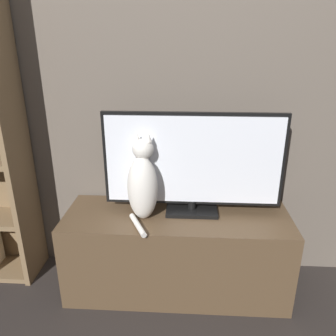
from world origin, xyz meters
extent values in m
cube|color=#60564C|center=(0.00, 1.22, 1.30)|extent=(4.80, 0.05, 2.60)
cube|color=brown|center=(0.00, 0.96, 0.24)|extent=(1.24, 0.43, 0.48)
cube|color=black|center=(0.08, 1.01, 0.49)|extent=(0.28, 0.17, 0.02)
cylinder|color=black|center=(0.08, 1.01, 0.53)|extent=(0.04, 0.04, 0.05)
cube|color=black|center=(0.08, 1.02, 0.79)|extent=(0.96, 0.02, 0.51)
cube|color=white|center=(0.08, 1.00, 0.79)|extent=(0.92, 0.01, 0.47)
ellipsoid|color=silver|center=(-0.18, 0.92, 0.66)|extent=(0.18, 0.17, 0.35)
ellipsoid|color=black|center=(-0.17, 0.97, 0.64)|extent=(0.09, 0.06, 0.19)
sphere|color=silver|center=(-0.18, 0.95, 0.86)|extent=(0.13, 0.13, 0.11)
cone|color=silver|center=(-0.21, 0.95, 0.93)|extent=(0.04, 0.04, 0.04)
cone|color=silver|center=(-0.15, 0.94, 0.93)|extent=(0.04, 0.04, 0.04)
cylinder|color=silver|center=(-0.20, 0.82, 0.50)|extent=(0.12, 0.20, 0.03)
cube|color=brown|center=(-0.89, 1.05, 0.93)|extent=(0.03, 0.28, 1.86)
camera|label=1|loc=(0.04, -0.63, 1.37)|focal=35.00mm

